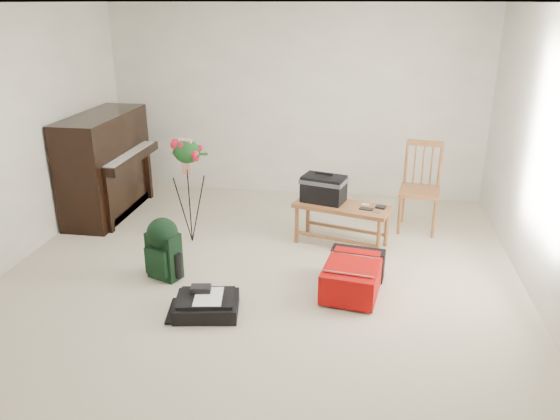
% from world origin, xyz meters
% --- Properties ---
extents(floor, '(5.00, 5.50, 0.01)m').
position_xyz_m(floor, '(0.00, 0.00, 0.00)').
color(floor, beige).
rests_on(floor, ground).
extents(ceiling, '(5.00, 5.50, 0.01)m').
position_xyz_m(ceiling, '(0.00, 0.00, 2.50)').
color(ceiling, white).
rests_on(ceiling, wall_back).
extents(wall_back, '(5.00, 0.04, 2.50)m').
position_xyz_m(wall_back, '(0.00, 2.75, 1.25)').
color(wall_back, beige).
rests_on(wall_back, floor).
extents(piano, '(0.71, 1.50, 1.25)m').
position_xyz_m(piano, '(-2.19, 1.60, 0.60)').
color(piano, black).
rests_on(piano, floor).
extents(bench, '(1.09, 0.67, 0.79)m').
position_xyz_m(bench, '(0.58, 1.10, 0.56)').
color(bench, '#995F32').
rests_on(bench, floor).
extents(dining_chair, '(0.50, 0.50, 1.02)m').
position_xyz_m(dining_chair, '(1.60, 1.67, 0.50)').
color(dining_chair, '#995F32').
rests_on(dining_chair, floor).
extents(red_suitcase, '(0.58, 0.78, 0.31)m').
position_xyz_m(red_suitcase, '(0.90, 0.09, 0.16)').
color(red_suitcase, red).
rests_on(red_suitcase, floor).
extents(black_duffel, '(0.60, 0.51, 0.22)m').
position_xyz_m(black_duffel, '(-0.32, -0.52, 0.08)').
color(black_duffel, black).
rests_on(black_duffel, floor).
extents(green_backpack, '(0.36, 0.33, 0.61)m').
position_xyz_m(green_backpack, '(-0.90, 0.04, 0.34)').
color(green_backpack, black).
rests_on(green_backpack, floor).
extents(flower_stand, '(0.43, 0.43, 1.20)m').
position_xyz_m(flower_stand, '(-0.90, 0.91, 0.58)').
color(flower_stand, black).
rests_on(flower_stand, floor).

